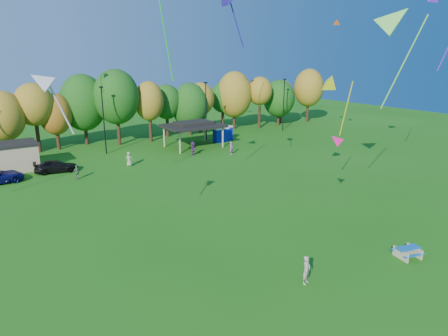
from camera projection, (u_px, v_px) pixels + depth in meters
ground at (303, 305)px, 21.56m from camera, size 160.00×160.00×0.00m
tree_line at (69, 108)px, 55.93m from camera, size 93.57×10.55×11.15m
lamp_posts at (104, 118)px, 53.39m from camera, size 64.50×0.25×9.09m
utility_building at (9, 157)px, 46.30m from camera, size 6.30×4.30×3.25m
pavilion at (193, 125)px, 57.80m from camera, size 8.20×6.20×3.77m
porta_potties at (223, 134)px, 62.52m from camera, size 3.75×2.14×2.18m
picnic_table at (408, 251)px, 26.57m from camera, size 1.90×1.69×0.71m
kite_flyer at (306, 270)px, 23.40m from camera, size 0.74×0.61×1.76m
car_d at (56, 166)px, 45.86m from camera, size 4.96×2.59×1.37m
far_person_0 at (77, 172)px, 43.21m from camera, size 0.96×0.48×1.58m
far_person_1 at (231, 148)px, 54.10m from camera, size 0.76×0.67×1.76m
far_person_2 at (129, 159)px, 48.32m from camera, size 1.04×0.91×1.80m
far_person_3 at (193, 148)px, 53.61m from camera, size 1.22×1.80×1.86m
kite_0 at (335, 140)px, 29.68m from camera, size 1.50×1.50×1.22m
kite_3 at (330, 82)px, 33.25m from camera, size 2.19×3.37×5.58m
kite_5 at (41, 81)px, 19.27m from camera, size 2.24×1.48×3.50m
kite_7 at (396, 20)px, 29.80m from camera, size 3.77×4.83×8.06m
kite_8 at (337, 21)px, 53.56m from camera, size 1.79×1.76×1.46m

